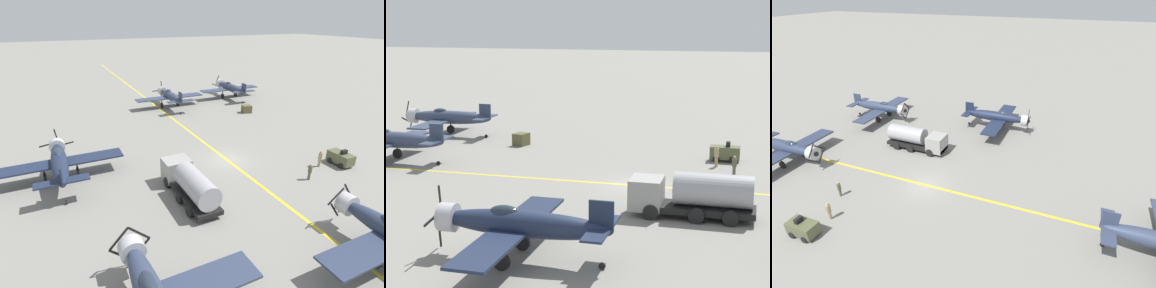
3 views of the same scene
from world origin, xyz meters
The scene contains 10 objects.
ground_plane centered at (0.00, 0.00, 0.00)m, with size 400.00×400.00×0.00m, color gray.
taxiway_stripe centered at (0.00, 0.00, 0.00)m, with size 0.30×160.00×0.01m, color yellow.
airplane_mid_left centered at (-16.91, 3.08, 2.01)m, with size 12.00×9.98×3.79m.
airplane_far_right centered at (15.15, 23.59, 2.01)m, with size 12.00×9.98×3.68m.
airplane_far_center centered at (2.10, 22.37, 2.01)m, with size 12.00×9.98×3.80m.
fuel_tanker centered at (-6.93, -4.97, 1.51)m, with size 2.68×8.00×2.98m.
tow_tractor centered at (10.46, -6.18, 0.79)m, with size 1.57×2.60×1.79m.
ground_crew_walking centered at (4.97, -7.20, 0.93)m, with size 0.37×0.37×1.71m.
ground_crew_inspecting centered at (8.04, -5.58, 1.00)m, with size 0.40×0.40×1.84m.
supply_crate_by_tanker centered at (12.37, 13.98, 0.62)m, with size 1.48×1.23×1.23m, color brown.
Camera 2 is at (-47.07, -8.68, 12.71)m, focal length 60.00 mm.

